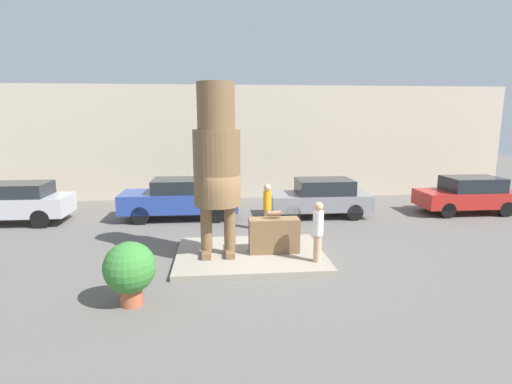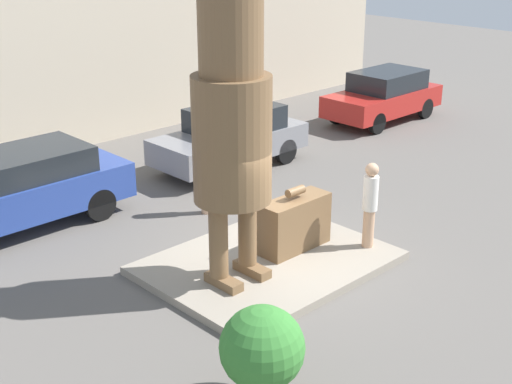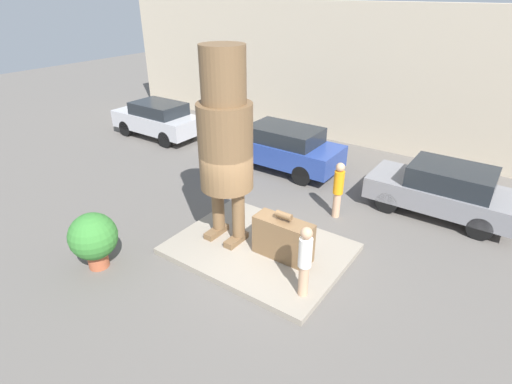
{
  "view_description": "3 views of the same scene",
  "coord_description": "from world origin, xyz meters",
  "px_view_note": "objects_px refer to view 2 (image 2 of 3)",
  "views": [
    {
      "loc": [
        -0.89,
        -11.2,
        4.09
      ],
      "look_at": [
        0.15,
        -0.2,
        2.0
      ],
      "focal_mm": 28.0,
      "sensor_mm": 36.0,
      "label": 1
    },
    {
      "loc": [
        -8.38,
        -8.37,
        6.11
      ],
      "look_at": [
        -0.48,
        -0.18,
        1.67
      ],
      "focal_mm": 50.0,
      "sensor_mm": 36.0,
      "label": 2
    },
    {
      "loc": [
        4.8,
        -6.98,
        6.08
      ],
      "look_at": [
        -0.04,
        -0.11,
        1.76
      ],
      "focal_mm": 28.0,
      "sensor_mm": 36.0,
      "label": 3
    }
  ],
  "objects_px": {
    "parked_car_blue": "(19,188)",
    "parked_car_red": "(384,95)",
    "parked_car_grey": "(231,136)",
    "planter_pot": "(262,350)",
    "statue_figure": "(232,121)",
    "giant_suitcase": "(295,223)",
    "worker_hivis": "(205,172)",
    "tourist": "(370,202)"
  },
  "relations": [
    {
      "from": "parked_car_blue",
      "to": "parked_car_red",
      "type": "bearing_deg",
      "value": 179.08
    },
    {
      "from": "parked_car_blue",
      "to": "parked_car_grey",
      "type": "height_order",
      "value": "parked_car_blue"
    },
    {
      "from": "planter_pot",
      "to": "statue_figure",
      "type": "bearing_deg",
      "value": 54.28
    },
    {
      "from": "statue_figure",
      "to": "parked_car_red",
      "type": "height_order",
      "value": "statue_figure"
    },
    {
      "from": "parked_car_blue",
      "to": "parked_car_grey",
      "type": "xyz_separation_m",
      "value": [
        5.72,
        -0.17,
        -0.05
      ]
    },
    {
      "from": "giant_suitcase",
      "to": "worker_hivis",
      "type": "relative_size",
      "value": 0.85
    },
    {
      "from": "statue_figure",
      "to": "planter_pot",
      "type": "relative_size",
      "value": 3.39
    },
    {
      "from": "parked_car_grey",
      "to": "parked_car_red",
      "type": "xyz_separation_m",
      "value": [
        6.45,
        -0.03,
        -0.0
      ]
    },
    {
      "from": "parked_car_grey",
      "to": "parked_car_red",
      "type": "bearing_deg",
      "value": 179.76
    },
    {
      "from": "giant_suitcase",
      "to": "worker_hivis",
      "type": "xyz_separation_m",
      "value": [
        0.14,
        2.77,
        0.27
      ]
    },
    {
      "from": "statue_figure",
      "to": "parked_car_red",
      "type": "distance_m",
      "value": 11.88
    },
    {
      "from": "tourist",
      "to": "parked_car_blue",
      "type": "xyz_separation_m",
      "value": [
        -4.2,
        5.76,
        -0.21
      ]
    },
    {
      "from": "parked_car_grey",
      "to": "worker_hivis",
      "type": "distance_m",
      "value": 3.11
    },
    {
      "from": "giant_suitcase",
      "to": "planter_pot",
      "type": "height_order",
      "value": "planter_pot"
    },
    {
      "from": "parked_car_red",
      "to": "worker_hivis",
      "type": "bearing_deg",
      "value": 11.9
    },
    {
      "from": "parked_car_red",
      "to": "planter_pot",
      "type": "distance_m",
      "value": 14.62
    },
    {
      "from": "parked_car_grey",
      "to": "planter_pot",
      "type": "height_order",
      "value": "parked_car_grey"
    },
    {
      "from": "parked_car_blue",
      "to": "worker_hivis",
      "type": "bearing_deg",
      "value": 147.56
    },
    {
      "from": "giant_suitcase",
      "to": "worker_hivis",
      "type": "distance_m",
      "value": 2.79
    },
    {
      "from": "statue_figure",
      "to": "parked_car_blue",
      "type": "xyz_separation_m",
      "value": [
        -1.48,
        4.92,
        -2.13
      ]
    },
    {
      "from": "tourist",
      "to": "worker_hivis",
      "type": "height_order",
      "value": "tourist"
    },
    {
      "from": "planter_pot",
      "to": "parked_car_red",
      "type": "bearing_deg",
      "value": 30.41
    },
    {
      "from": "parked_car_blue",
      "to": "planter_pot",
      "type": "distance_m",
      "value": 7.61
    },
    {
      "from": "parked_car_grey",
      "to": "planter_pot",
      "type": "bearing_deg",
      "value": 50.32
    },
    {
      "from": "parked_car_red",
      "to": "worker_hivis",
      "type": "height_order",
      "value": "worker_hivis"
    },
    {
      "from": "giant_suitcase",
      "to": "planter_pot",
      "type": "distance_m",
      "value": 4.5
    },
    {
      "from": "parked_car_blue",
      "to": "parked_car_grey",
      "type": "distance_m",
      "value": 5.72
    },
    {
      "from": "statue_figure",
      "to": "giant_suitcase",
      "type": "relative_size",
      "value": 3.31
    },
    {
      "from": "statue_figure",
      "to": "parked_car_grey",
      "type": "relative_size",
      "value": 1.19
    },
    {
      "from": "parked_car_blue",
      "to": "worker_hivis",
      "type": "xyz_separation_m",
      "value": [
        3.26,
        -2.07,
        0.07
      ]
    },
    {
      "from": "giant_suitcase",
      "to": "parked_car_red",
      "type": "relative_size",
      "value": 0.36
    },
    {
      "from": "giant_suitcase",
      "to": "parked_car_grey",
      "type": "xyz_separation_m",
      "value": [
        2.6,
        4.68,
        0.15
      ]
    },
    {
      "from": "statue_figure",
      "to": "parked_car_grey",
      "type": "xyz_separation_m",
      "value": [
        4.24,
        4.75,
        -2.18
      ]
    },
    {
      "from": "tourist",
      "to": "parked_car_blue",
      "type": "bearing_deg",
      "value": 126.07
    },
    {
      "from": "tourist",
      "to": "giant_suitcase",
      "type": "bearing_deg",
      "value": 139.64
    },
    {
      "from": "giant_suitcase",
      "to": "parked_car_red",
      "type": "distance_m",
      "value": 10.18
    },
    {
      "from": "parked_car_grey",
      "to": "worker_hivis",
      "type": "height_order",
      "value": "worker_hivis"
    },
    {
      "from": "tourist",
      "to": "parked_car_red",
      "type": "height_order",
      "value": "tourist"
    },
    {
      "from": "parked_car_grey",
      "to": "worker_hivis",
      "type": "xyz_separation_m",
      "value": [
        -2.46,
        -1.9,
        0.12
      ]
    },
    {
      "from": "statue_figure",
      "to": "planter_pot",
      "type": "xyz_separation_m",
      "value": [
        -1.92,
        -2.67,
        -2.17
      ]
    },
    {
      "from": "parked_car_red",
      "to": "planter_pot",
      "type": "xyz_separation_m",
      "value": [
        -12.61,
        -7.4,
        0.01
      ]
    },
    {
      "from": "parked_car_grey",
      "to": "statue_figure",
      "type": "bearing_deg",
      "value": 48.28
    }
  ]
}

